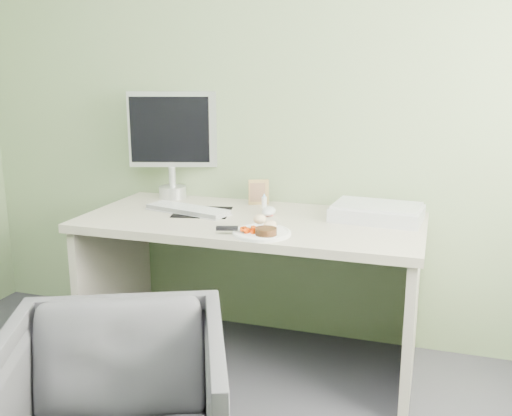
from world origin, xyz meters
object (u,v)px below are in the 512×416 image
(desk, at_px, (251,255))
(monitor, at_px, (173,139))
(plate, at_px, (262,233))
(scanner, at_px, (377,213))

(desk, distance_m, monitor, 0.81)
(plate, height_order, monitor, monitor)
(plate, distance_m, monitor, 0.94)
(desk, bearing_deg, monitor, 150.16)
(plate, distance_m, scanner, 0.60)
(desk, xyz_separation_m, monitor, (-0.55, 0.32, 0.51))
(desk, bearing_deg, scanner, 14.72)
(plate, height_order, scanner, scanner)
(plate, xyz_separation_m, monitor, (-0.68, 0.57, 0.32))
(monitor, bearing_deg, scanner, -25.05)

